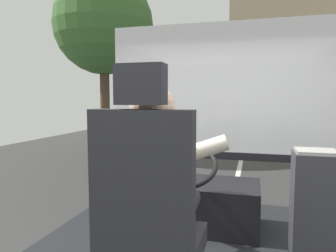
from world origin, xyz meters
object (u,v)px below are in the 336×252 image
at_px(steering_console, 195,202).
at_px(fare_box, 314,212).
at_px(driver_seat, 149,221).
at_px(bus_driver, 157,180).

relative_size(steering_console, fare_box, 1.36).
height_order(driver_seat, bus_driver, driver_seat).
bearing_deg(fare_box, bus_driver, -144.63).
relative_size(driver_seat, steering_console, 1.17).
height_order(bus_driver, fare_box, bus_driver).
bearing_deg(bus_driver, steering_console, 90.00).
xyz_separation_m(driver_seat, bus_driver, (0.00, 0.13, 0.17)).
xyz_separation_m(driver_seat, steering_console, (0.00, 1.25, -0.32)).
height_order(driver_seat, fare_box, driver_seat).
bearing_deg(driver_seat, fare_box, 40.48).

